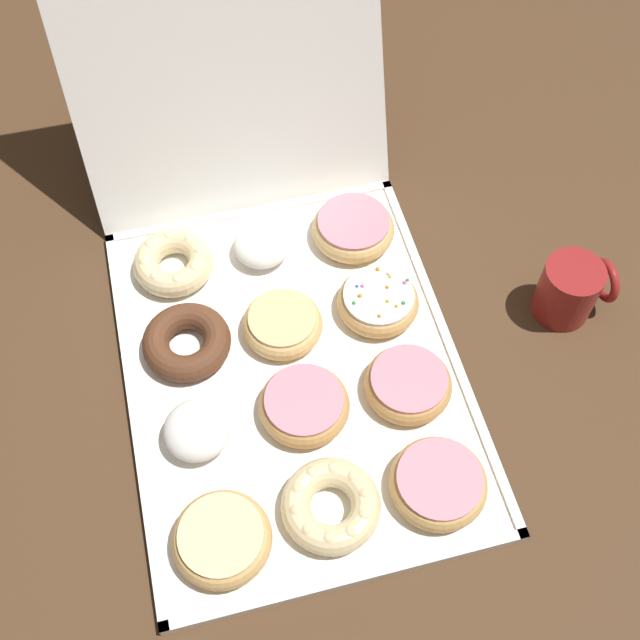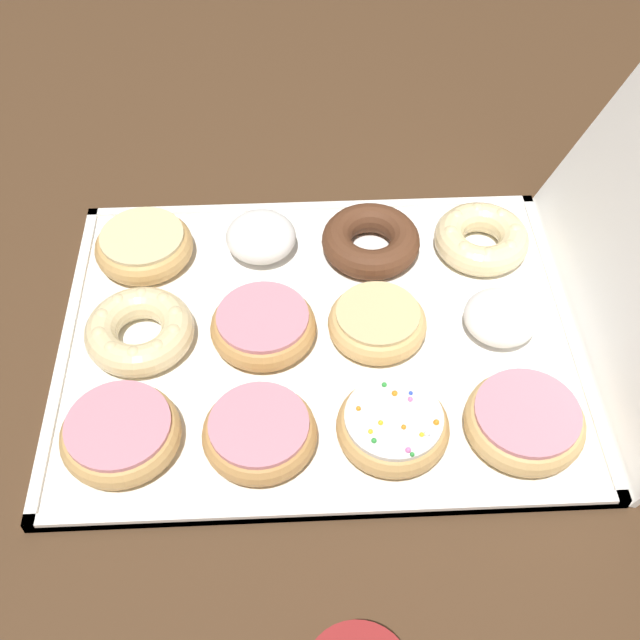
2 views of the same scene
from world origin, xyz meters
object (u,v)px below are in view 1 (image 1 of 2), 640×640
object	(u,v)px
donut_box	(294,373)
pink_frosted_donut_4	(305,405)
cruller_donut_9	(173,262)
cruller_donut_1	(331,505)
pink_frosted_donut_5	(408,384)
pink_frosted_donut_11	(353,228)
chocolate_cake_ring_donut_6	(187,342)
glazed_ring_donut_7	(281,324)
sprinkle_donut_8	(378,301)
powdered_filled_donut_3	(197,430)
coffee_mug	(570,289)
powdered_filled_donut_10	(261,245)
glazed_ring_donut_0	(222,539)
pink_frosted_donut_2	(438,483)

from	to	relation	value
donut_box	pink_frosted_donut_4	bearing A→B (deg)	-89.64
cruller_donut_9	cruller_donut_1	bearing A→B (deg)	-72.26
pink_frosted_donut_5	pink_frosted_donut_11	xyz separation A→B (m)	(-0.00, 0.26, 0.00)
cruller_donut_1	pink_frosted_donut_4	bearing A→B (deg)	89.68
chocolate_cake_ring_donut_6	glazed_ring_donut_7	world-z (taller)	same
sprinkle_donut_8	pink_frosted_donut_11	distance (m)	0.13
powdered_filled_donut_3	pink_frosted_donut_5	xyz separation A→B (m)	(0.27, -0.00, -0.00)
donut_box	powdered_filled_donut_3	xyz separation A→B (m)	(-0.14, -0.06, 0.03)
chocolate_cake_ring_donut_6	coffee_mug	size ratio (longest dim) A/B	1.17
cruller_donut_1	powdered_filled_donut_3	bearing A→B (deg)	136.10
powdered_filled_donut_10	chocolate_cake_ring_donut_6	bearing A→B (deg)	-134.48
donut_box	chocolate_cake_ring_donut_6	xyz separation A→B (m)	(-0.13, 0.07, 0.02)
glazed_ring_donut_0	glazed_ring_donut_7	world-z (taller)	glazed_ring_donut_0
glazed_ring_donut_7	powdered_filled_donut_10	size ratio (longest dim) A/B	1.34
glazed_ring_donut_0	pink_frosted_donut_4	xyz separation A→B (m)	(0.13, 0.14, 0.00)
donut_box	cruller_donut_1	world-z (taller)	cruller_donut_1
donut_box	coffee_mug	xyz separation A→B (m)	(0.39, 0.01, 0.04)
glazed_ring_donut_0	coffee_mug	size ratio (longest dim) A/B	1.16
pink_frosted_donut_4	chocolate_cake_ring_donut_6	world-z (taller)	pink_frosted_donut_4
pink_frosted_donut_11	pink_frosted_donut_4	bearing A→B (deg)	-117.60
pink_frosted_donut_5	powdered_filled_donut_10	xyz separation A→B (m)	(-0.14, 0.26, 0.00)
cruller_donut_1	glazed_ring_donut_7	bearing A→B (deg)	90.32
pink_frosted_donut_4	glazed_ring_donut_7	distance (m)	0.13
pink_frosted_donut_2	powdered_filled_donut_10	xyz separation A→B (m)	(-0.13, 0.40, 0.00)
pink_frosted_donut_2	pink_frosted_donut_4	size ratio (longest dim) A/B	1.02
powdered_filled_donut_3	glazed_ring_donut_7	xyz separation A→B (m)	(0.14, 0.13, -0.00)
pink_frosted_donut_4	donut_box	bearing A→B (deg)	90.36
glazed_ring_donut_0	coffee_mug	distance (m)	0.57
pink_frosted_donut_5	cruller_donut_1	bearing A→B (deg)	-136.26
powdered_filled_donut_3	pink_frosted_donut_11	bearing A→B (deg)	43.78
powdered_filled_donut_10	powdered_filled_donut_3	bearing A→B (deg)	-117.47
pink_frosted_donut_5	cruller_donut_9	size ratio (longest dim) A/B	1.00
cruller_donut_9	coffee_mug	world-z (taller)	coffee_mug
cruller_donut_1	cruller_donut_9	xyz separation A→B (m)	(-0.13, 0.40, -0.00)
powdered_filled_donut_3	coffee_mug	size ratio (longest dim) A/B	0.83
donut_box	coffee_mug	size ratio (longest dim) A/B	5.65
pink_frosted_donut_4	powdered_filled_donut_10	world-z (taller)	powdered_filled_donut_10
glazed_ring_donut_0	pink_frosted_donut_5	xyz separation A→B (m)	(0.27, 0.14, -0.00)
pink_frosted_donut_2	coffee_mug	distance (m)	0.34
glazed_ring_donut_0	chocolate_cake_ring_donut_6	size ratio (longest dim) A/B	0.99
pink_frosted_donut_2	cruller_donut_9	world-z (taller)	same
pink_frosted_donut_2	glazed_ring_donut_0	bearing A→B (deg)	-179.37
pink_frosted_donut_5	glazed_ring_donut_7	size ratio (longest dim) A/B	1.05
cruller_donut_9	chocolate_cake_ring_donut_6	bearing A→B (deg)	-91.05
pink_frosted_donut_4	powdered_filled_donut_10	distance (m)	0.26
sprinkle_donut_8	coffee_mug	bearing A→B (deg)	-12.29
chocolate_cake_ring_donut_6	sprinkle_donut_8	distance (m)	0.27
pink_frosted_donut_2	chocolate_cake_ring_donut_6	world-z (taller)	pink_frosted_donut_2
coffee_mug	pink_frosted_donut_4	bearing A→B (deg)	-169.47
cruller_donut_1	chocolate_cake_ring_donut_6	bearing A→B (deg)	116.16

